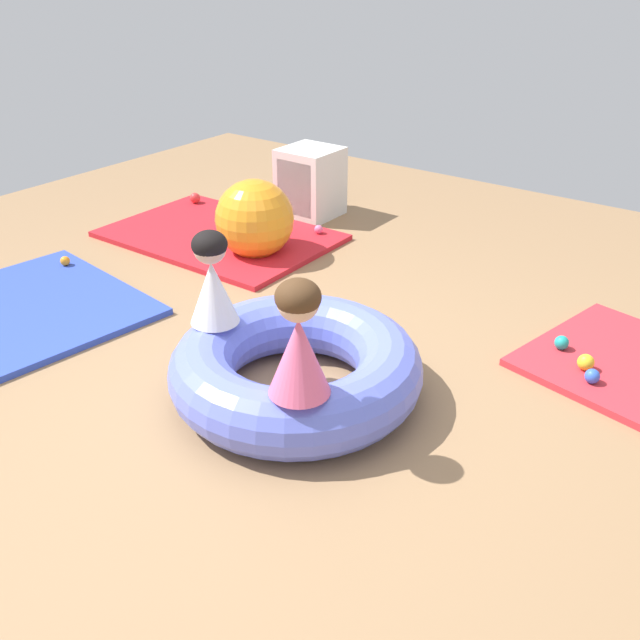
{
  "coord_description": "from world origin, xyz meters",
  "views": [
    {
      "loc": [
        1.99,
        -2.21,
        2.02
      ],
      "look_at": [
        0.13,
        0.3,
        0.35
      ],
      "focal_mm": 39.53,
      "sensor_mm": 36.0,
      "label": 1
    }
  ],
  "objects_px": {
    "play_ball_yellow": "(586,362)",
    "play_ball_blue": "(592,376)",
    "child_in_pink": "(299,340)",
    "play_ball_pink_second": "(319,229)",
    "inflatable_cushion": "(296,368)",
    "child_in_white": "(212,279)",
    "play_ball_pink": "(279,236)",
    "play_ball_green": "(236,236)",
    "play_ball_teal": "(562,343)",
    "exercise_ball_large": "(255,219)",
    "play_ball_red": "(195,198)",
    "storage_cube": "(309,183)",
    "play_ball_orange": "(65,261)"
  },
  "relations": [
    {
      "from": "play_ball_orange",
      "to": "play_ball_green",
      "type": "bearing_deg",
      "value": 58.9
    },
    {
      "from": "child_in_pink",
      "to": "storage_cube",
      "type": "xyz_separation_m",
      "value": [
        -1.86,
        2.5,
        -0.3
      ]
    },
    {
      "from": "play_ball_pink",
      "to": "play_ball_teal",
      "type": "height_order",
      "value": "play_ball_pink"
    },
    {
      "from": "play_ball_teal",
      "to": "play_ball_pink_second",
      "type": "height_order",
      "value": "play_ball_teal"
    },
    {
      "from": "play_ball_pink",
      "to": "play_ball_blue",
      "type": "xyz_separation_m",
      "value": [
        2.5,
        -0.54,
        -0.01
      ]
    },
    {
      "from": "play_ball_yellow",
      "to": "child_in_pink",
      "type": "bearing_deg",
      "value": -120.33
    },
    {
      "from": "play_ball_pink",
      "to": "play_ball_teal",
      "type": "bearing_deg",
      "value": -7.48
    },
    {
      "from": "play_ball_teal",
      "to": "storage_cube",
      "type": "distance_m",
      "value": 2.69
    },
    {
      "from": "play_ball_red",
      "to": "inflatable_cushion",
      "type": "bearing_deg",
      "value": -35.03
    },
    {
      "from": "play_ball_blue",
      "to": "play_ball_red",
      "type": "height_order",
      "value": "play_ball_red"
    },
    {
      "from": "play_ball_yellow",
      "to": "play_ball_green",
      "type": "distance_m",
      "value": 2.73
    },
    {
      "from": "child_in_pink",
      "to": "play_ball_pink_second",
      "type": "bearing_deg",
      "value": 177.9
    },
    {
      "from": "child_in_pink",
      "to": "play_ball_red",
      "type": "bearing_deg",
      "value": -163.84
    },
    {
      "from": "storage_cube",
      "to": "play_ball_green",
      "type": "bearing_deg",
      "value": -92.49
    },
    {
      "from": "inflatable_cushion",
      "to": "child_in_pink",
      "type": "distance_m",
      "value": 0.62
    },
    {
      "from": "child_in_white",
      "to": "play_ball_blue",
      "type": "relative_size",
      "value": 6.36
    },
    {
      "from": "inflatable_cushion",
      "to": "child_in_pink",
      "type": "xyz_separation_m",
      "value": [
        0.29,
        -0.34,
        0.42
      ]
    },
    {
      "from": "inflatable_cushion",
      "to": "play_ball_pink",
      "type": "xyz_separation_m",
      "value": [
        -1.32,
        1.48,
        -0.08
      ]
    },
    {
      "from": "child_in_pink",
      "to": "play_ball_red",
      "type": "relative_size",
      "value": 5.91
    },
    {
      "from": "play_ball_red",
      "to": "storage_cube",
      "type": "distance_m",
      "value": 1.02
    },
    {
      "from": "play_ball_pink",
      "to": "storage_cube",
      "type": "height_order",
      "value": "storage_cube"
    },
    {
      "from": "play_ball_yellow",
      "to": "play_ball_blue",
      "type": "relative_size",
      "value": 1.14
    },
    {
      "from": "play_ball_red",
      "to": "play_ball_teal",
      "type": "xyz_separation_m",
      "value": [
        3.41,
        -0.56,
        -0.0
      ]
    },
    {
      "from": "play_ball_green",
      "to": "play_ball_red",
      "type": "relative_size",
      "value": 0.75
    },
    {
      "from": "inflatable_cushion",
      "to": "child_in_white",
      "type": "height_order",
      "value": "child_in_white"
    },
    {
      "from": "child_in_white",
      "to": "play_ball_blue",
      "type": "height_order",
      "value": "child_in_white"
    },
    {
      "from": "play_ball_orange",
      "to": "play_ball_pink_second",
      "type": "height_order",
      "value": "same"
    },
    {
      "from": "play_ball_blue",
      "to": "play_ball_orange",
      "type": "height_order",
      "value": "play_ball_blue"
    },
    {
      "from": "play_ball_blue",
      "to": "exercise_ball_large",
      "type": "bearing_deg",
      "value": 173.14
    },
    {
      "from": "child_in_white",
      "to": "play_ball_pink",
      "type": "bearing_deg",
      "value": -153.78
    },
    {
      "from": "play_ball_blue",
      "to": "play_ball_teal",
      "type": "bearing_deg",
      "value": 135.49
    },
    {
      "from": "play_ball_red",
      "to": "storage_cube",
      "type": "bearing_deg",
      "value": 24.8
    },
    {
      "from": "storage_cube",
      "to": "child_in_pink",
      "type": "bearing_deg",
      "value": -53.33
    },
    {
      "from": "play_ball_green",
      "to": "storage_cube",
      "type": "distance_m",
      "value": 0.88
    },
    {
      "from": "play_ball_red",
      "to": "play_ball_pink_second",
      "type": "distance_m",
      "value": 1.29
    },
    {
      "from": "storage_cube",
      "to": "play_ball_red",
      "type": "bearing_deg",
      "value": -155.2
    },
    {
      "from": "play_ball_green",
      "to": "play_ball_yellow",
      "type": "bearing_deg",
      "value": -5.53
    },
    {
      "from": "play_ball_green",
      "to": "play_ball_red",
      "type": "xyz_separation_m",
      "value": [
        -0.87,
        0.43,
        0.01
      ]
    },
    {
      "from": "play_ball_orange",
      "to": "play_ball_teal",
      "type": "bearing_deg",
      "value": 16.29
    },
    {
      "from": "play_ball_blue",
      "to": "play_ball_green",
      "type": "height_order",
      "value": "play_ball_blue"
    },
    {
      "from": "play_ball_green",
      "to": "play_ball_teal",
      "type": "xyz_separation_m",
      "value": [
        2.54,
        -0.13,
        0.01
      ]
    },
    {
      "from": "play_ball_teal",
      "to": "play_ball_pink_second",
      "type": "xyz_separation_m",
      "value": [
        -2.12,
        0.61,
        -0.01
      ]
    },
    {
      "from": "exercise_ball_large",
      "to": "storage_cube",
      "type": "relative_size",
      "value": 1.01
    },
    {
      "from": "play_ball_pink",
      "to": "play_ball_red",
      "type": "bearing_deg",
      "value": 167.17
    },
    {
      "from": "play_ball_pink",
      "to": "play_ball_red",
      "type": "distance_m",
      "value": 1.19
    },
    {
      "from": "inflatable_cushion",
      "to": "storage_cube",
      "type": "distance_m",
      "value": 2.67
    },
    {
      "from": "play_ball_orange",
      "to": "play_ball_pink_second",
      "type": "relative_size",
      "value": 0.99
    },
    {
      "from": "child_in_pink",
      "to": "exercise_ball_large",
      "type": "height_order",
      "value": "child_in_pink"
    },
    {
      "from": "child_in_pink",
      "to": "storage_cube",
      "type": "relative_size",
      "value": 0.94
    },
    {
      "from": "play_ball_orange",
      "to": "storage_cube",
      "type": "relative_size",
      "value": 0.12
    }
  ]
}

